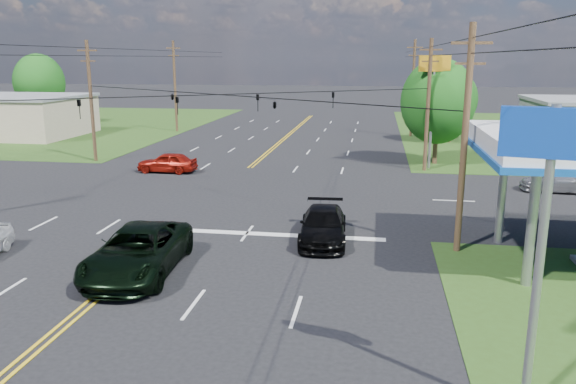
% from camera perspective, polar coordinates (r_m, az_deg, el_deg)
% --- Properties ---
extents(ground, '(280.00, 280.00, 0.00)m').
position_cam_1_polar(ground, '(35.09, -6.79, -0.02)').
color(ground, black).
rests_on(ground, ground).
extents(grass_nw, '(46.00, 48.00, 0.03)m').
position_cam_1_polar(grass_nw, '(78.98, -25.44, 6.25)').
color(grass_nw, '#2B4716').
rests_on(grass_nw, ground).
extents(stop_bar, '(10.00, 0.50, 0.02)m').
position_cam_1_polar(stop_bar, '(26.48, -1.00, -4.40)').
color(stop_bar, silver).
rests_on(stop_bar, ground).
extents(retail_nw, '(16.00, 11.00, 4.00)m').
position_cam_1_polar(retail_nw, '(67.78, -26.80, 6.83)').
color(retail_nw, tan).
rests_on(retail_nw, ground).
extents(pole_se, '(1.60, 0.28, 9.50)m').
position_cam_1_polar(pole_se, '(24.31, 17.52, 5.26)').
color(pole_se, '#442E1C').
rests_on(pole_se, ground).
extents(pole_nw, '(1.60, 0.28, 9.50)m').
position_cam_1_polar(pole_nw, '(47.55, -19.37, 8.83)').
color(pole_nw, '#442E1C').
rests_on(pole_nw, ground).
extents(pole_ne, '(1.60, 0.28, 9.50)m').
position_cam_1_polar(pole_ne, '(42.10, 14.04, 8.69)').
color(pole_ne, '#442E1C').
rests_on(pole_ne, ground).
extents(pole_left_far, '(1.60, 0.28, 10.00)m').
position_cam_1_polar(pole_left_far, '(64.88, -11.41, 10.58)').
color(pole_left_far, '#442E1C').
rests_on(pole_left_far, ground).
extents(pole_right_far, '(1.60, 0.28, 10.00)m').
position_cam_1_polar(pole_right_far, '(61.00, 12.57, 10.35)').
color(pole_right_far, '#442E1C').
rests_on(pole_right_far, ground).
extents(span_wire_signals, '(26.00, 18.00, 1.13)m').
position_cam_1_polar(span_wire_signals, '(34.21, -7.07, 9.79)').
color(span_wire_signals, black).
rests_on(span_wire_signals, ground).
extents(power_lines, '(26.04, 100.00, 0.64)m').
position_cam_1_polar(power_lines, '(32.23, -8.21, 14.17)').
color(power_lines, black).
rests_on(power_lines, ground).
extents(tree_right_a, '(5.70, 5.70, 8.18)m').
position_cam_1_polar(tree_right_a, '(45.18, 15.00, 8.87)').
color(tree_right_a, '#442E1C').
rests_on(tree_right_a, ground).
extents(tree_right_b, '(4.94, 4.94, 7.09)m').
position_cam_1_polar(tree_right_b, '(57.40, 16.28, 9.02)').
color(tree_right_b, '#442E1C').
rests_on(tree_right_b, ground).
extents(tree_far_l, '(6.08, 6.08, 8.72)m').
position_cam_1_polar(tree_far_l, '(76.97, -23.96, 10.13)').
color(tree_far_l, '#442E1C').
rests_on(tree_far_l, ground).
extents(pickup_dkgreen, '(3.36, 6.55, 1.77)m').
position_cam_1_polar(pickup_dkgreen, '(22.41, -15.01, -5.85)').
color(pickup_dkgreen, black).
rests_on(pickup_dkgreen, ground).
extents(suv_black, '(2.35, 5.19, 1.47)m').
position_cam_1_polar(suv_black, '(25.52, 3.59, -3.39)').
color(suv_black, black).
rests_on(suv_black, ground).
extents(sedan_red, '(4.30, 1.77, 1.46)m').
position_cam_1_polar(sedan_red, '(41.80, -12.17, 2.96)').
color(sedan_red, maroon).
rests_on(sedan_red, ground).
extents(sedan_far, '(4.87, 2.29, 1.37)m').
position_cam_1_polar(sedan_far, '(38.72, 25.94, 1.01)').
color(sedan_far, '#9C9DA1').
rests_on(sedan_far, ground).
extents(polesign_se, '(2.11, 0.73, 7.21)m').
position_cam_1_polar(polesign_se, '(12.98, 24.94, 0.95)').
color(polesign_se, '#A5A5AA').
rests_on(polesign_se, ground).
extents(polesign_ne, '(2.30, 0.67, 8.34)m').
position_cam_1_polar(polesign_ne, '(43.04, 14.59, 10.93)').
color(polesign_ne, '#A5A5AA').
rests_on(polesign_ne, ground).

